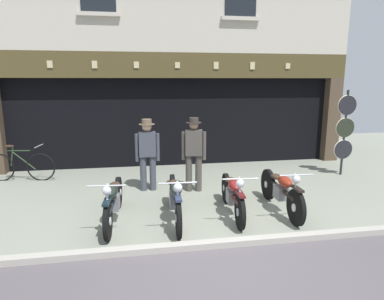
% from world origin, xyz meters
% --- Properties ---
extents(ground, '(22.38, 22.00, 0.18)m').
position_xyz_m(ground, '(0.00, -0.98, -0.04)').
color(ground, gray).
extents(shop_facade, '(10.68, 4.42, 6.74)m').
position_xyz_m(shop_facade, '(-0.00, 6.98, 1.79)').
color(shop_facade, black).
rests_on(shop_facade, ground).
extents(motorcycle_left, '(0.62, 2.07, 0.91)m').
position_xyz_m(motorcycle_left, '(-1.62, 1.31, 0.42)').
color(motorcycle_left, black).
rests_on(motorcycle_left, ground).
extents(motorcycle_center_left, '(0.62, 2.08, 0.93)m').
position_xyz_m(motorcycle_center_left, '(-0.51, 1.20, 0.43)').
color(motorcycle_center_left, black).
rests_on(motorcycle_center_left, ground).
extents(motorcycle_center, '(0.62, 1.96, 0.90)m').
position_xyz_m(motorcycle_center, '(0.60, 1.28, 0.42)').
color(motorcycle_center, black).
rests_on(motorcycle_center, ground).
extents(motorcycle_center_right, '(0.62, 2.03, 0.93)m').
position_xyz_m(motorcycle_center_right, '(1.59, 1.29, 0.43)').
color(motorcycle_center_right, black).
rests_on(motorcycle_center_right, ground).
extents(salesman_left, '(0.56, 0.36, 1.68)m').
position_xyz_m(salesman_left, '(-0.93, 3.03, 0.94)').
color(salesman_left, '#3D424C').
rests_on(salesman_left, ground).
extents(shopkeeper_center, '(0.55, 0.35, 1.72)m').
position_xyz_m(shopkeeper_center, '(0.11, 2.80, 0.95)').
color(shopkeeper_center, '#47423D').
rests_on(shopkeeper_center, ground).
extents(tyre_sign_pole, '(0.54, 0.06, 2.29)m').
position_xyz_m(tyre_sign_pole, '(4.33, 3.47, 1.28)').
color(tyre_sign_pole, '#232328').
rests_on(tyre_sign_pole, ground).
extents(advert_board_near, '(0.73, 0.03, 1.11)m').
position_xyz_m(advert_board_near, '(-2.57, 5.40, 1.74)').
color(advert_board_near, silver).
extents(leaning_bicycle, '(1.74, 0.50, 0.95)m').
position_xyz_m(leaning_bicycle, '(-4.14, 4.35, 0.38)').
color(leaning_bicycle, black).
rests_on(leaning_bicycle, ground).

